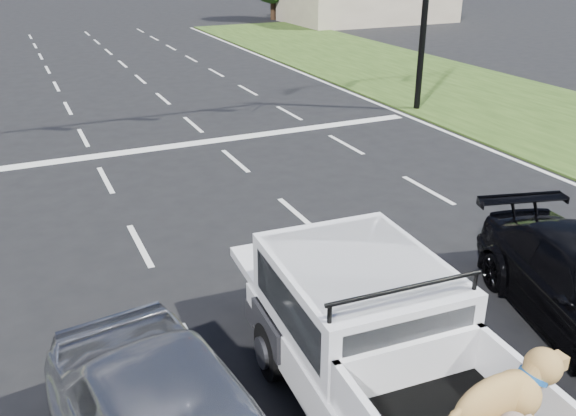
{
  "coord_description": "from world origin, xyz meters",
  "views": [
    {
      "loc": [
        -3.61,
        -7.03,
        5.53
      ],
      "look_at": [
        0.57,
        2.0,
        1.18
      ],
      "focal_mm": 38.0,
      "sensor_mm": 36.0,
      "label": 1
    }
  ],
  "objects": [
    {
      "name": "ground",
      "position": [
        0.0,
        0.0,
        0.0
      ],
      "size": [
        160.0,
        160.0,
        0.0
      ],
      "primitive_type": "plane",
      "color": "black",
      "rests_on": "ground"
    },
    {
      "name": "pickup_truck",
      "position": [
        -0.09,
        -2.49,
        1.01
      ],
      "size": [
        2.44,
        5.83,
        2.14
      ],
      "rotation": [
        0.0,
        0.0,
        -0.06
      ],
      "color": "black",
      "rests_on": "ground"
    },
    {
      "name": "road_markings",
      "position": [
        0.0,
        6.56,
        0.01
      ],
      "size": [
        17.75,
        60.0,
        0.01
      ],
      "color": "silver",
      "rests_on": "ground"
    }
  ]
}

